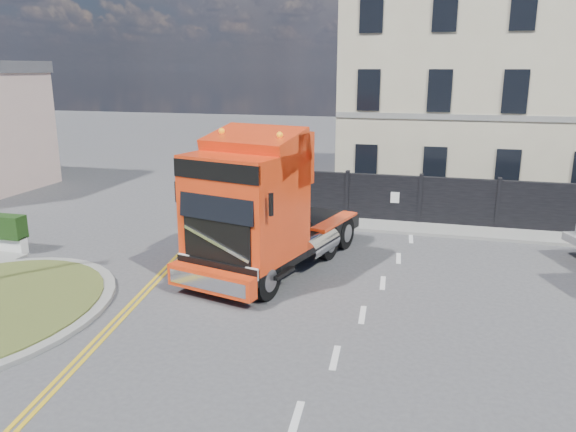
% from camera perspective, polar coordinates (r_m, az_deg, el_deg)
% --- Properties ---
extents(ground, '(120.00, 120.00, 0.00)m').
position_cam_1_polar(ground, '(15.97, -2.89, -8.27)').
color(ground, '#424244').
rests_on(ground, ground).
extents(hoarding_fence, '(18.80, 0.25, 2.00)m').
position_cam_1_polar(hoarding_fence, '(23.64, 19.43, 1.12)').
color(hoarding_fence, black).
rests_on(hoarding_fence, ground).
extents(georgian_building, '(12.30, 10.30, 12.80)m').
position_cam_1_polar(georgian_building, '(30.50, 18.20, 13.21)').
color(georgian_building, beige).
rests_on(georgian_building, ground).
extents(pavement_far, '(20.00, 1.60, 0.12)m').
position_cam_1_polar(pavement_far, '(22.96, 18.01, -1.58)').
color(pavement_far, gray).
rests_on(pavement_far, ground).
extents(truck, '(4.51, 7.84, 4.43)m').
position_cam_1_polar(truck, '(17.10, -2.98, 0.33)').
color(truck, black).
rests_on(truck, ground).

